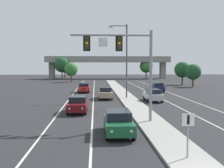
% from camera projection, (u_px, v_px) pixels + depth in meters
% --- Properties ---
extents(median_island, '(2.40, 110.00, 0.15)m').
position_uv_depth(median_island, '(139.00, 110.00, 28.36)').
color(median_island, '#9E9B93').
rests_on(median_island, ground).
extents(lane_stripe_oncoming_center, '(0.14, 100.00, 0.01)m').
position_uv_depth(lane_stripe_oncoming_center, '(93.00, 102.00, 35.06)').
color(lane_stripe_oncoming_center, silver).
rests_on(lane_stripe_oncoming_center, ground).
extents(lane_stripe_receding_center, '(0.14, 100.00, 0.01)m').
position_uv_depth(lane_stripe_receding_center, '(167.00, 101.00, 35.62)').
color(lane_stripe_receding_center, silver).
rests_on(lane_stripe_receding_center, ground).
extents(edge_stripe_left, '(0.14, 100.00, 0.01)m').
position_uv_depth(edge_stripe_left, '(67.00, 102.00, 34.86)').
color(edge_stripe_left, silver).
rests_on(edge_stripe_left, ground).
extents(edge_stripe_right, '(0.14, 100.00, 0.01)m').
position_uv_depth(edge_stripe_right, '(193.00, 101.00, 35.82)').
color(edge_stripe_right, silver).
rests_on(edge_stripe_right, ground).
extents(overhead_signal_mast, '(6.45, 0.44, 7.20)m').
position_uv_depth(overhead_signal_mast, '(126.00, 56.00, 22.02)').
color(overhead_signal_mast, gray).
rests_on(overhead_signal_mast, median_island).
extents(median_sign_post, '(0.60, 0.10, 2.20)m').
position_uv_depth(median_sign_post, '(188.00, 128.00, 13.39)').
color(median_sign_post, gray).
rests_on(median_sign_post, median_island).
extents(street_lamp_median, '(2.58, 0.28, 10.00)m').
position_uv_depth(street_lamp_median, '(125.00, 57.00, 38.31)').
color(street_lamp_median, '#4C4C51').
rests_on(street_lamp_median, median_island).
extents(car_oncoming_green, '(1.84, 4.48, 1.58)m').
position_uv_depth(car_oncoming_green, '(118.00, 122.00, 18.61)').
color(car_oncoming_green, '#195633').
rests_on(car_oncoming_green, ground).
extents(car_oncoming_darkred, '(1.89, 4.50, 1.58)m').
position_uv_depth(car_oncoming_darkred, '(78.00, 104.00, 27.31)').
color(car_oncoming_darkred, '#5B0F14').
rests_on(car_oncoming_darkred, ground).
extents(car_oncoming_tan, '(1.84, 4.48, 1.58)m').
position_uv_depth(car_oncoming_tan, '(105.00, 93.00, 38.40)').
color(car_oncoming_tan, tan).
rests_on(car_oncoming_tan, ground).
extents(car_oncoming_red, '(1.87, 4.49, 1.58)m').
position_uv_depth(car_oncoming_red, '(84.00, 88.00, 47.53)').
color(car_oncoming_red, maroon).
rests_on(car_oncoming_red, ground).
extents(car_receding_silver, '(1.88, 4.49, 1.58)m').
position_uv_depth(car_receding_silver, '(153.00, 95.00, 35.74)').
color(car_receding_silver, '#B7B7BC').
rests_on(car_receding_silver, ground).
extents(car_receding_navy, '(1.82, 4.47, 1.58)m').
position_uv_depth(car_receding_navy, '(157.00, 87.00, 48.59)').
color(car_receding_navy, '#141E4C').
rests_on(car_receding_navy, ground).
extents(overpass_bridge, '(42.40, 6.40, 7.65)m').
position_uv_depth(overpass_bridge, '(108.00, 62.00, 96.52)').
color(overpass_bridge, gray).
rests_on(overpass_bridge, ground).
extents(tree_far_left_a, '(4.27, 4.27, 6.17)m').
position_uv_depth(tree_far_left_a, '(65.00, 67.00, 99.93)').
color(tree_far_left_a, '#4C3823').
rests_on(tree_far_left_a, ground).
extents(tree_far_left_c, '(5.03, 5.03, 7.28)m').
position_uv_depth(tree_far_left_c, '(62.00, 65.00, 92.17)').
color(tree_far_left_c, '#4C3823').
rests_on(tree_far_left_c, ground).
extents(tree_far_left_b, '(3.70, 3.70, 5.35)m').
position_uv_depth(tree_far_left_b, '(71.00, 69.00, 76.99)').
color(tree_far_left_b, '#4C3823').
rests_on(tree_far_left_b, ground).
extents(tree_far_right_c, '(3.39, 3.39, 4.90)m').
position_uv_depth(tree_far_right_c, '(193.00, 72.00, 59.57)').
color(tree_far_right_c, '#4C3823').
rests_on(tree_far_right_c, ground).
extents(tree_far_right_b, '(3.77, 3.77, 5.45)m').
position_uv_depth(tree_far_right_b, '(182.00, 70.00, 65.67)').
color(tree_far_right_b, '#4C3823').
rests_on(tree_far_right_b, ground).
extents(tree_far_right_a, '(4.48, 4.48, 6.48)m').
position_uv_depth(tree_far_right_a, '(146.00, 66.00, 96.45)').
color(tree_far_right_a, '#4C3823').
rests_on(tree_far_right_a, ground).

